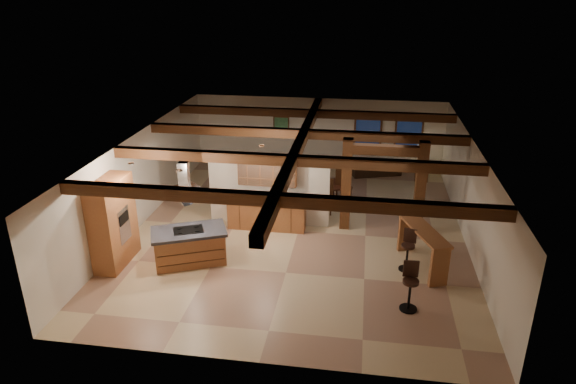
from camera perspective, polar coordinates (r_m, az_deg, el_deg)
name	(u,v)px	position (r m, az deg, el deg)	size (l,w,h in m)	color
ground	(298,231)	(15.95, 1.14, -4.38)	(12.00, 12.00, 0.00)	#CAB186
room_walls	(299,178)	(15.23, 1.19, 1.61)	(12.00, 12.00, 12.00)	beige
ceiling_beams	(299,146)	(14.91, 1.22, 5.14)	(10.00, 12.00, 0.28)	#391C0E
timber_posts	(384,177)	(15.61, 10.57, 1.69)	(2.50, 0.30, 2.90)	#391C0E
partition_wall	(269,191)	(16.09, -2.13, 0.16)	(3.80, 0.18, 2.20)	beige
pantry_cabinet	(113,223)	(14.52, -18.87, -3.23)	(0.67, 1.60, 2.40)	brown
back_counter	(267,214)	(15.99, -2.35, -2.44)	(2.50, 0.66, 0.94)	brown
upper_display_cabinet	(267,170)	(15.65, -2.29, 2.44)	(1.80, 0.36, 0.95)	brown
range_hood	(186,203)	(13.76, -11.26, -1.16)	(1.10, 1.10, 1.40)	silver
back_windows	(388,136)	(20.87, 11.04, 6.16)	(2.70, 0.07, 1.70)	#391C0E
framed_art	(281,127)	(21.06, -0.76, 7.28)	(0.65, 0.05, 0.85)	#391C0E
recessed_cans	(193,159)	(13.65, -10.49, 3.59)	(3.16, 2.46, 0.03)	silver
kitchen_island	(190,246)	(14.32, -10.87, -5.89)	(2.24, 1.76, 0.99)	brown
dining_table	(315,195)	(17.79, 2.98, -0.31)	(1.88, 1.05, 0.66)	#3E1B0F
sofa	(376,168)	(20.81, 9.71, 2.69)	(1.95, 0.76, 0.57)	black
microwave	(295,199)	(15.62, 0.74, -0.73)	(0.39, 0.26, 0.22)	#B5B4B9
bar_counter	(423,242)	(14.17, 14.75, -5.34)	(1.28, 2.20, 1.13)	brown
side_table	(422,172)	(20.59, 14.62, 2.12)	(0.50, 0.50, 0.62)	#391C0E
table_lamp	(423,159)	(20.41, 14.77, 3.57)	(0.29, 0.29, 0.34)	black
bar_stool_a	(410,286)	(12.45, 13.41, -10.13)	(0.42, 0.42, 1.21)	black
bar_stool_b	(408,250)	(14.05, 13.19, -6.28)	(0.41, 0.43, 1.14)	black
dining_chairs	(315,186)	(17.67, 3.00, 0.65)	(2.57, 2.57, 1.28)	#391C0E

